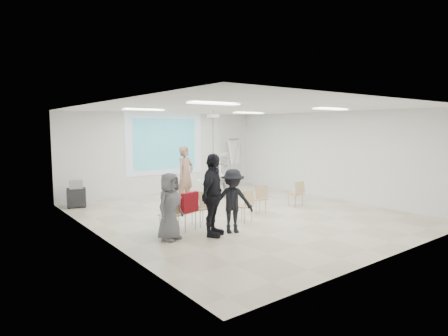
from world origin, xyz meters
TOP-DOWN VIEW (x-y plane):
  - floor at (0.00, 0.00)m, footprint 8.00×9.00m
  - ceiling at (0.00, 0.00)m, footprint 8.00×9.00m
  - wall_back at (0.00, 4.55)m, footprint 8.00×0.10m
  - wall_left at (-4.05, 0.00)m, footprint 0.10×9.00m
  - wall_right at (4.05, 0.00)m, footprint 0.10×9.00m
  - projection_halo at (0.00, 4.49)m, footprint 3.20×0.01m
  - projection_image at (0.00, 4.47)m, footprint 2.60×0.01m
  - pedestal_table at (0.43, 2.46)m, footprint 0.73×0.73m
  - player_left at (-0.53, 2.16)m, footprint 0.91×0.75m
  - player_right at (1.02, 2.09)m, footprint 0.97×0.84m
  - controller_left at (-0.35, 2.41)m, footprint 0.07×0.12m
  - controller_right at (0.84, 2.34)m, footprint 0.06×0.12m
  - chair_far_left at (-2.58, -0.58)m, footprint 0.41×0.44m
  - chair_left_mid at (-2.16, -0.62)m, footprint 0.54×0.57m
  - chair_left_inner at (-1.61, -0.49)m, footprint 0.45×0.48m
  - chair_center at (-0.54, -0.83)m, footprint 0.49×0.51m
  - chair_right_inner at (0.41, -0.33)m, footprint 0.46×0.48m
  - chair_right_far at (2.00, -0.33)m, footprint 0.41×0.43m
  - red_jacket at (-2.18, -0.77)m, footprint 0.50×0.23m
  - laptop at (-1.62, -0.39)m, footprint 0.34×0.26m
  - audience_left at (-1.92, -1.33)m, footprint 1.46×1.34m
  - audience_mid at (-1.39, -1.39)m, footprint 1.25×0.98m
  - audience_outer at (-2.84, -0.99)m, footprint 0.96×0.81m
  - flipchart_easel at (2.85, 3.87)m, footprint 0.82×0.65m
  - av_cart at (-3.51, 3.75)m, footprint 0.65×0.57m
  - ceiling_projector at (0.10, 1.49)m, footprint 0.30×0.25m
  - fluor_panel_nw at (-2.00, 2.00)m, footprint 1.20×0.30m
  - fluor_panel_ne at (2.00, 2.00)m, footprint 1.20×0.30m
  - fluor_panel_sw at (-2.00, -1.50)m, footprint 1.20×0.30m
  - fluor_panel_se at (2.00, -1.50)m, footprint 1.20×0.30m

SIDE VIEW (x-z plane):
  - floor at x=0.00m, z-range -0.10..0.00m
  - pedestal_table at x=0.43m, z-range 0.04..0.72m
  - av_cart at x=-3.51m, z-range -0.03..0.80m
  - chair_right_far at x=2.00m, z-range 0.07..0.88m
  - laptop at x=-1.62m, z-range 0.47..0.50m
  - chair_far_left at x=-2.58m, z-range 0.08..0.91m
  - chair_right_inner at x=0.41m, z-range 0.08..0.92m
  - chair_center at x=-0.54m, z-range 0.08..0.93m
  - chair_left_inner at x=-1.61m, z-range 0.08..0.99m
  - chair_left_mid at x=-2.16m, z-range 0.09..1.03m
  - red_jacket at x=-2.18m, z-range 0.49..0.95m
  - audience_outer at x=-2.84m, z-range 0.00..1.67m
  - audience_mid at x=-1.39m, z-range 0.00..1.70m
  - player_right at x=1.02m, z-range 0.00..1.77m
  - player_left at x=-0.53m, z-range 0.00..2.13m
  - audience_left at x=-1.92m, z-range 0.00..2.16m
  - controller_right at x=0.84m, z-range 1.17..1.21m
  - controller_left at x=-0.35m, z-range 1.38..1.42m
  - flipchart_easel at x=2.85m, z-range 0.48..2.49m
  - wall_back at x=0.00m, z-range 0.00..3.00m
  - wall_left at x=-4.05m, z-range 0.00..3.00m
  - wall_right at x=4.05m, z-range 0.00..3.00m
  - projection_halo at x=0.00m, z-range 0.70..3.00m
  - projection_image at x=0.00m, z-range 0.90..2.80m
  - ceiling_projector at x=0.10m, z-range 1.19..4.19m
  - fluor_panel_nw at x=-2.00m, z-range 2.96..2.98m
  - fluor_panel_ne at x=2.00m, z-range 2.96..2.98m
  - fluor_panel_sw at x=-2.00m, z-range 2.96..2.98m
  - fluor_panel_se at x=2.00m, z-range 2.96..2.98m
  - ceiling at x=0.00m, z-range 3.00..3.10m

